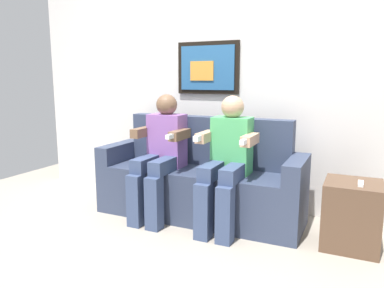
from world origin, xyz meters
TOP-DOWN VIEW (x-y plane):
  - ground_plane at (0.00, 0.00)m, footprint 5.53×5.53m
  - back_wall_assembly at (-0.00, 0.76)m, footprint 4.25×0.10m
  - couch at (0.00, 0.33)m, footprint 1.85×0.58m
  - person_on_left at (-0.31, 0.16)m, footprint 0.46×0.56m
  - person_on_right at (0.31, 0.16)m, footprint 0.46×0.56m
  - side_table_right at (1.28, 0.22)m, footprint 0.40×0.40m
  - spare_remote_on_table at (1.32, 0.16)m, footprint 0.04×0.13m

SIDE VIEW (x-z plane):
  - ground_plane at x=0.00m, z-range 0.00..0.00m
  - side_table_right at x=1.28m, z-range 0.00..0.50m
  - couch at x=0.00m, z-range -0.14..0.76m
  - spare_remote_on_table at x=1.32m, z-range 0.50..0.52m
  - person_on_left at x=-0.31m, z-range 0.05..1.16m
  - person_on_right at x=0.31m, z-range 0.05..1.16m
  - back_wall_assembly at x=0.00m, z-range 0.00..2.60m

